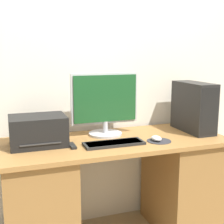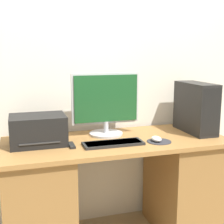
# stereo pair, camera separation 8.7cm
# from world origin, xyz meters

# --- Properties ---
(wall_back) EXTENTS (6.40, 0.05, 2.70)m
(wall_back) POSITION_xyz_m (0.00, 0.71, 1.35)
(wall_back) COLOR silver
(wall_back) RESTS_ON ground_plane
(desk) EXTENTS (1.59, 0.66, 0.79)m
(desk) POSITION_xyz_m (0.00, 0.33, 0.41)
(desk) COLOR olive
(desk) RESTS_ON ground_plane
(monitor) EXTENTS (0.51, 0.25, 0.47)m
(monitor) POSITION_xyz_m (-0.03, 0.48, 1.04)
(monitor) COLOR #B7B7BC
(monitor) RESTS_ON desk
(keyboard) EXTENTS (0.41, 0.15, 0.02)m
(keyboard) POSITION_xyz_m (-0.06, 0.21, 0.80)
(keyboard) COLOR black
(keyboard) RESTS_ON desk
(mousepad) EXTENTS (0.17, 0.17, 0.00)m
(mousepad) POSITION_xyz_m (0.27, 0.19, 0.79)
(mousepad) COLOR #2D2D33
(mousepad) RESTS_ON desk
(mouse) EXTENTS (0.07, 0.10, 0.04)m
(mouse) POSITION_xyz_m (0.25, 0.19, 0.81)
(mouse) COLOR silver
(mouse) RESTS_ON mousepad
(computer_tower) EXTENTS (0.16, 0.41, 0.39)m
(computer_tower) POSITION_xyz_m (0.66, 0.36, 0.98)
(computer_tower) COLOR black
(computer_tower) RESTS_ON desk
(printer) EXTENTS (0.37, 0.29, 0.20)m
(printer) POSITION_xyz_m (-0.54, 0.38, 0.89)
(printer) COLOR black
(printer) RESTS_ON desk
(remote_control) EXTENTS (0.04, 0.13, 0.02)m
(remote_control) POSITION_xyz_m (-0.34, 0.26, 0.80)
(remote_control) COLOR black
(remote_control) RESTS_ON desk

